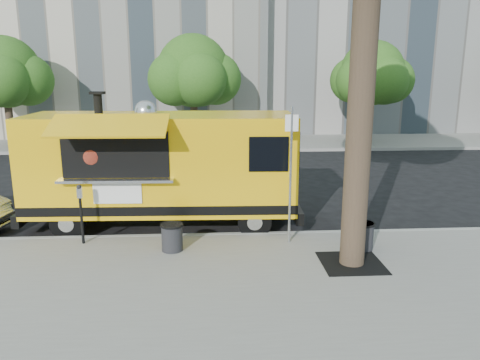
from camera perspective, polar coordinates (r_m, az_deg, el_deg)
The scene contains 13 objects.
ground at distance 11.94m, azimuth -2.68°, elevation -5.74°, with size 120.00×120.00×0.00m, color black.
sidewalk at distance 8.22m, azimuth -2.22°, elevation -14.34°, with size 60.00×6.00×0.15m, color gray.
curb at distance 11.04m, azimuth -2.60°, elevation -6.94°, with size 60.00×0.14×0.16m, color #999993.
far_sidewalk at distance 25.08m, azimuth -3.18°, elevation 4.51°, with size 60.00×5.00×0.15m, color gray.
tree_well at distance 9.67m, azimuth 13.43°, elevation -9.81°, with size 1.20×1.20×0.02m, color black.
far_tree_a at distance 25.57m, azimuth -26.81°, elevation 11.64°, with size 3.42×3.42×5.36m.
far_tree_b at distance 24.00m, azimuth -5.73°, elevation 13.08°, with size 3.60×3.60×5.50m.
far_tree_c at distance 25.05m, azimuth 15.82°, elevation 12.40°, with size 3.24×3.24×5.21m.
sign_post at distance 10.09m, azimuth 6.19°, elevation 1.54°, with size 0.28×0.06×3.00m.
parking_meter at distance 10.74m, azimuth -18.85°, elevation -3.15°, with size 0.11×0.11×1.33m.
food_truck at distance 11.76m, azimuth -9.57°, elevation 1.76°, with size 6.87×3.24×3.36m.
trash_bin_left at distance 10.04m, azimuth -8.28°, elevation -6.82°, with size 0.48×0.48×0.58m.
trash_bin_right at distance 10.33m, azimuth 14.70°, elevation -6.51°, with size 0.49×0.49×0.59m.
Camera 1 is at (-0.14, -11.29, 3.89)m, focal length 35.00 mm.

